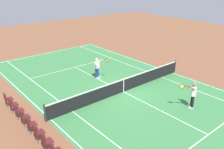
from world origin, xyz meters
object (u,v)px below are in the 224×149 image
at_px(tennis_net, 124,85).
at_px(spectator_chair_4, 24,116).
at_px(spectator_chair_1, 46,141).
at_px(spectator_chair_2, 38,132).
at_px(tennis_player_near, 97,67).
at_px(spectator_chair_5, 18,110).
at_px(spectator_chair_3, 30,124).
at_px(spectator_chair_6, 12,104).
at_px(spectator_chair_7, 7,98).
at_px(tennis_player_far, 193,94).
at_px(tennis_ball, 45,81).

bearing_deg(tennis_net, spectator_chair_4, 86.24).
relative_size(spectator_chair_1, spectator_chair_2, 1.00).
distance_m(tennis_player_near, spectator_chair_5, 7.14).
relative_size(tennis_player_near, spectator_chair_3, 1.93).
bearing_deg(spectator_chair_5, tennis_net, -101.11).
height_order(spectator_chair_6, spectator_chair_7, same).
relative_size(tennis_net, spectator_chair_7, 13.30).
height_order(tennis_player_near, tennis_player_far, same).
xyz_separation_m(tennis_net, spectator_chair_5, (1.34, 6.81, 0.03)).
height_order(spectator_chair_1, spectator_chair_2, same).
bearing_deg(spectator_chair_6, tennis_net, -108.10).
xyz_separation_m(spectator_chair_2, spectator_chair_5, (2.67, 0.00, 0.00)).
bearing_deg(spectator_chair_3, spectator_chair_1, 180.00).
distance_m(tennis_player_near, spectator_chair_2, 8.23).
relative_size(tennis_player_far, spectator_chair_7, 1.93).
height_order(tennis_ball, spectator_chair_6, spectator_chair_6).
xyz_separation_m(tennis_player_near, tennis_ball, (1.93, 3.51, -0.90)).
bearing_deg(spectator_chair_1, tennis_net, -71.93).
height_order(spectator_chair_2, spectator_chair_6, same).
height_order(tennis_net, tennis_player_near, tennis_player_near).
distance_m(spectator_chair_1, spectator_chair_3, 1.78).
distance_m(tennis_ball, spectator_chair_2, 7.25).
xyz_separation_m(spectator_chair_3, spectator_chair_7, (3.56, 0.00, 0.00)).
bearing_deg(tennis_net, spectator_chair_6, 71.90).
height_order(spectator_chair_2, spectator_chair_7, same).
distance_m(tennis_player_far, spectator_chair_1, 8.80).
bearing_deg(tennis_player_near, spectator_chair_4, 111.30).
xyz_separation_m(tennis_player_far, spectator_chair_2, (2.91, 8.55, -0.41)).
bearing_deg(spectator_chair_7, spectator_chair_1, 180.00).
height_order(spectator_chair_4, spectator_chair_6, same).
bearing_deg(tennis_ball, spectator_chair_3, 148.45).
bearing_deg(spectator_chair_5, spectator_chair_7, 0.00).
bearing_deg(spectator_chair_4, spectator_chair_7, 0.00).
bearing_deg(tennis_ball, spectator_chair_7, 119.95).
bearing_deg(tennis_player_near, spectator_chair_7, 90.16).
height_order(tennis_player_far, spectator_chair_2, tennis_player_far).
relative_size(tennis_player_near, spectator_chair_6, 1.93).
relative_size(spectator_chair_4, spectator_chair_5, 1.00).
bearing_deg(spectator_chair_6, tennis_player_far, -127.09).
bearing_deg(spectator_chair_6, spectator_chair_4, 180.00).
height_order(tennis_ball, spectator_chair_2, spectator_chair_2).
bearing_deg(spectator_chair_2, spectator_chair_1, 180.00).
bearing_deg(spectator_chair_7, tennis_player_far, -130.70).
distance_m(tennis_net, tennis_player_near, 3.17).
xyz_separation_m(tennis_player_far, spectator_chair_1, (2.02, 8.55, -0.41)).
relative_size(tennis_net, spectator_chair_5, 13.30).
relative_size(tennis_net, spectator_chair_4, 13.30).
xyz_separation_m(spectator_chair_1, spectator_chair_2, (0.89, 0.00, 0.00)).
xyz_separation_m(tennis_net, tennis_ball, (5.06, 3.43, -0.46)).
relative_size(tennis_player_far, spectator_chair_3, 1.93).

